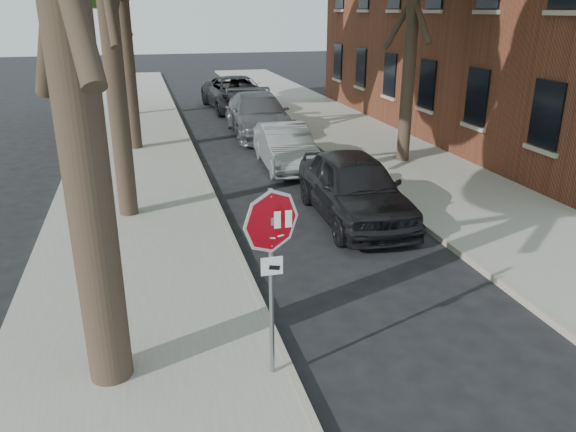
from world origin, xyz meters
The scene contains 10 objects.
ground centered at (0.00, 0.00, 0.00)m, with size 120.00×120.00×0.00m, color black.
sidewalk_left centered at (-2.50, 12.00, 0.06)m, with size 4.00×55.00×0.12m, color gray.
sidewalk_right centered at (6.00, 12.00, 0.06)m, with size 4.00×55.00×0.12m, color gray.
curb_left centered at (-0.45, 12.00, 0.07)m, with size 0.12×55.00×0.13m, color #9E9384.
curb_right centered at (3.95, 12.00, 0.07)m, with size 0.12×55.00×0.13m, color #9E9384.
stop_sign centered at (-0.70, -0.03, 1.95)m, with size 0.76×0.34×2.61m.
car_a centered at (2.60, 5.57, 0.79)m, with size 1.87×4.64×1.58m, color black.
car_b centered at (2.19, 10.45, 0.67)m, with size 1.42×4.06×1.34m, color #9C9FA3.
car_c centered at (2.39, 15.52, 0.79)m, with size 2.23×5.48×1.59m, color #515055.
car_d centered at (2.55, 21.48, 0.81)m, with size 2.69×5.83×1.62m, color black.
Camera 1 is at (-2.12, -6.24, 4.74)m, focal length 35.00 mm.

